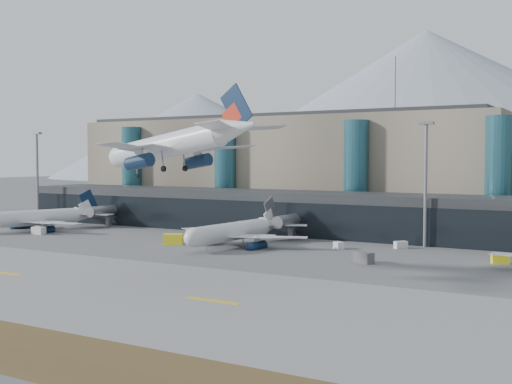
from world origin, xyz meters
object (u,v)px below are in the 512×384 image
(veh_h, at_px, (173,239))
(lightmast_left, at_px, (37,172))
(veh_b, at_px, (192,232))
(veh_d, at_px, (401,245))
(jet_parked_mid, at_px, (241,225))
(veh_a, at_px, (39,231))
(veh_c, at_px, (364,258))
(veh_g, at_px, (339,245))
(lightmast_mid, at_px, (426,177))
(jet_parked_left, at_px, (45,213))
(veh_f, at_px, (44,219))
(hero_jet, at_px, (182,137))
(veh_e, at_px, (500,259))

(veh_h, bearing_deg, lightmast_left, 133.84)
(veh_b, bearing_deg, veh_d, -88.32)
(jet_parked_mid, height_order, veh_d, jet_parked_mid)
(jet_parked_mid, height_order, veh_h, jet_parked_mid)
(jet_parked_mid, bearing_deg, veh_a, 103.43)
(veh_c, relative_size, veh_g, 1.43)
(lightmast_mid, height_order, jet_parked_mid, lightmast_mid)
(lightmast_mid, distance_m, jet_parked_left, 94.74)
(lightmast_mid, height_order, veh_b, lightmast_mid)
(lightmast_mid, relative_size, veh_f, 6.82)
(veh_a, bearing_deg, lightmast_left, 135.56)
(veh_d, bearing_deg, jet_parked_left, 139.44)
(veh_g, distance_m, veh_h, 34.80)
(lightmast_left, relative_size, veh_c, 7.46)
(lightmast_left, height_order, veh_c, lightmast_left)
(veh_b, bearing_deg, hero_jet, -147.08)
(veh_e, bearing_deg, hero_jet, -159.75)
(lightmast_mid, distance_m, veh_f, 107.21)
(lightmast_mid, bearing_deg, hero_jet, -114.08)
(veh_c, xyz_separation_m, veh_d, (0.06, 21.05, -0.22))
(jet_parked_left, xyz_separation_m, veh_g, (78.63, 4.42, -3.53))
(veh_b, distance_m, veh_d, 49.92)
(veh_d, bearing_deg, hero_jet, -160.11)
(jet_parked_mid, bearing_deg, veh_b, 69.27)
(veh_d, bearing_deg, veh_c, -138.01)
(lightmast_mid, xyz_separation_m, veh_e, (16.87, -14.19, -13.61))
(veh_g, height_order, veh_h, veh_h)
(jet_parked_left, distance_m, veh_a, 11.25)
(veh_b, height_order, veh_g, veh_b)
(veh_f, bearing_deg, lightmast_mid, -102.39)
(veh_d, relative_size, veh_g, 1.07)
(veh_f, relative_size, veh_h, 0.94)
(hero_jet, height_order, veh_e, hero_jet)
(lightmast_left, distance_m, lightmast_mid, 110.04)
(veh_a, distance_m, veh_f, 28.42)
(veh_b, bearing_deg, lightmast_left, 84.92)
(lightmast_left, relative_size, veh_b, 9.99)
(veh_e, relative_size, veh_h, 0.72)
(lightmast_left, bearing_deg, veh_g, -4.92)
(hero_jet, distance_m, veh_g, 46.28)
(jet_parked_mid, relative_size, veh_b, 13.12)
(veh_b, bearing_deg, veh_e, -97.22)
(veh_h, bearing_deg, veh_g, -10.70)
(veh_b, height_order, veh_c, veh_c)
(lightmast_left, xyz_separation_m, veh_h, (62.73, -19.24, -13.31))
(lightmast_left, distance_m, veh_d, 107.20)
(veh_a, height_order, veh_b, veh_a)
(lightmast_left, height_order, hero_jet, hero_jet)
(veh_c, bearing_deg, veh_f, -167.71)
(lightmast_mid, distance_m, veh_h, 53.91)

